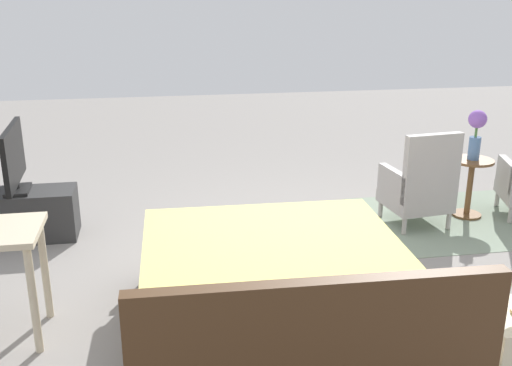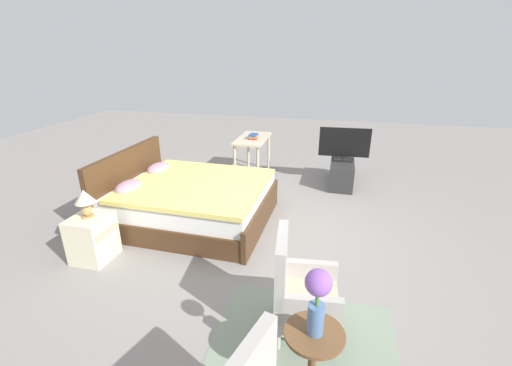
% 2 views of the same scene
% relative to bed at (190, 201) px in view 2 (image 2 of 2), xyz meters
% --- Properties ---
extents(ground_plane, '(16.00, 16.00, 0.00)m').
position_rel_bed_xyz_m(ground_plane, '(-0.18, -1.09, -0.30)').
color(ground_plane, gray).
extents(bed, '(1.77, 2.11, 0.96)m').
position_rel_bed_xyz_m(bed, '(0.00, 0.00, 0.00)').
color(bed, '#472D19').
rests_on(bed, ground_plane).
extents(armchair_by_window_right, '(0.60, 0.60, 0.92)m').
position_rel_bed_xyz_m(armchair_by_window_right, '(-1.69, -1.76, 0.08)').
color(armchair_by_window_right, '#ADA8A3').
rests_on(armchair_by_window_right, floor_rug).
extents(side_table, '(0.40, 0.40, 0.58)m').
position_rel_bed_xyz_m(side_table, '(-2.28, -1.90, 0.07)').
color(side_table, brown).
rests_on(side_table, ground_plane).
extents(flower_vase, '(0.17, 0.17, 0.48)m').
position_rel_bed_xyz_m(flower_vase, '(-2.28, -1.90, 0.57)').
color(flower_vase, '#4C709E').
rests_on(flower_vase, side_table).
extents(nightstand, '(0.44, 0.41, 0.53)m').
position_rel_bed_xyz_m(nightstand, '(-1.15, 0.69, -0.03)').
color(nightstand, beige).
rests_on(nightstand, ground_plane).
extents(table_lamp, '(0.22, 0.22, 0.33)m').
position_rel_bed_xyz_m(table_lamp, '(-1.15, 0.69, 0.45)').
color(table_lamp, tan).
rests_on(table_lamp, nightstand).
extents(tv_stand, '(0.96, 0.40, 0.44)m').
position_rel_bed_xyz_m(tv_stand, '(1.93, -2.07, -0.08)').
color(tv_stand, '#2D2D2D').
rests_on(tv_stand, ground_plane).
extents(tv_flatscreen, '(0.22, 0.87, 0.58)m').
position_rel_bed_xyz_m(tv_flatscreen, '(1.93, -2.07, 0.45)').
color(tv_flatscreen, black).
rests_on(tv_flatscreen, tv_stand).
extents(vanity_desk, '(1.04, 0.52, 0.75)m').
position_rel_bed_xyz_m(vanity_desk, '(1.95, -0.42, 0.34)').
color(vanity_desk, beige).
rests_on(vanity_desk, ground_plane).
extents(book_stack, '(0.20, 0.15, 0.09)m').
position_rel_bed_xyz_m(book_stack, '(1.87, -0.46, 0.50)').
color(book_stack, '#AD2823').
rests_on(book_stack, vanity_desk).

